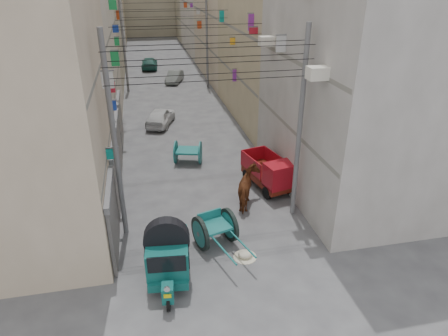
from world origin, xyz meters
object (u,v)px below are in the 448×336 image
object	(u,v)px
mini_truck	(271,175)
distant_car_grey	(174,77)
tonga_cart	(215,229)
second_cart	(188,152)
distant_car_white	(160,117)
distant_car_green	(149,63)
feed_sack	(245,254)
auto_rickshaw	(168,254)
horse	(249,189)

from	to	relation	value
mini_truck	distant_car_grey	size ratio (longest dim) A/B	0.99
tonga_cart	second_cart	size ratio (longest dim) A/B	1.85
distant_car_white	distant_car_green	bearing A→B (deg)	-71.37
distant_car_white	distant_car_green	xyz separation A→B (m)	(0.01, 18.48, -0.01)
mini_truck	feed_sack	size ratio (longest dim) A/B	5.99
tonga_cart	auto_rickshaw	bearing A→B (deg)	-155.73
mini_truck	horse	size ratio (longest dim) A/B	1.59
feed_sack	distant_car_grey	size ratio (longest dim) A/B	0.17
mini_truck	tonga_cart	bearing A→B (deg)	-146.73
mini_truck	distant_car_green	xyz separation A→B (m)	(-4.62, 28.90, -0.23)
second_cart	distant_car_white	bearing A→B (deg)	115.19
mini_truck	distant_car_white	distance (m)	11.41
tonga_cart	distant_car_white	xyz separation A→B (m)	(-1.18, 14.09, -0.10)
horse	distant_car_grey	xyz separation A→B (m)	(-1.10, 23.36, -0.33)
horse	distant_car_green	size ratio (longest dim) A/B	0.50
distant_car_green	mini_truck	bearing A→B (deg)	102.84
distant_car_grey	mini_truck	bearing A→B (deg)	-64.66
auto_rickshaw	tonga_cart	distance (m)	2.60
distant_car_green	horse	bearing A→B (deg)	99.83
feed_sack	distant_car_green	world-z (taller)	distant_car_green
mini_truck	distant_car_grey	bearing A→B (deg)	82.97
horse	distant_car_grey	world-z (taller)	horse
distant_car_grey	auto_rickshaw	bearing A→B (deg)	-77.06
feed_sack	horse	xyz separation A→B (m)	(1.09, 3.56, 0.73)
distant_car_white	horse	bearing A→B (deg)	124.11
feed_sack	distant_car_white	bearing A→B (deg)	97.94
horse	distant_car_white	size ratio (longest dim) A/B	0.58
auto_rickshaw	horse	xyz separation A→B (m)	(3.95, 4.20, -0.23)
distant_car_white	mini_truck	bearing A→B (deg)	132.60
distant_car_green	distant_car_white	bearing A→B (deg)	93.74
auto_rickshaw	mini_truck	bearing A→B (deg)	50.68
horse	distant_car_grey	size ratio (longest dim) A/B	0.63
second_cart	distant_car_white	distance (m)	6.60
tonga_cart	feed_sack	size ratio (longest dim) A/B	5.84
horse	auto_rickshaw	bearing A→B (deg)	64.62
mini_truck	distant_car_green	distance (m)	29.27
mini_truck	second_cart	world-z (taller)	mini_truck
auto_rickshaw	distant_car_grey	world-z (taller)	auto_rickshaw
distant_car_green	tonga_cart	bearing A→B (deg)	95.82
auto_rickshaw	distant_car_green	distance (m)	34.27
distant_car_white	feed_sack	bearing A→B (deg)	116.60
feed_sack	distant_car_white	size ratio (longest dim) A/B	0.15
distant_car_grey	tonga_cart	bearing A→B (deg)	-73.19
second_cart	tonga_cart	bearing A→B (deg)	-73.63
auto_rickshaw	mini_truck	size ratio (longest dim) A/B	0.83
horse	distant_car_green	distance (m)	30.23
second_cart	feed_sack	xyz separation A→B (m)	(1.02, -8.63, -0.54)
second_cart	horse	bearing A→B (deg)	-51.70
feed_sack	distant_car_green	size ratio (longest dim) A/B	0.13
auto_rickshaw	mini_truck	distance (m)	7.60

